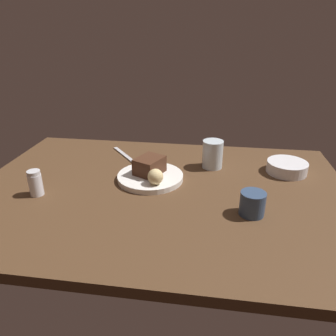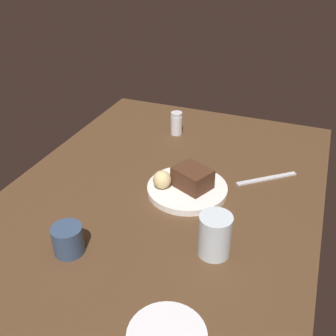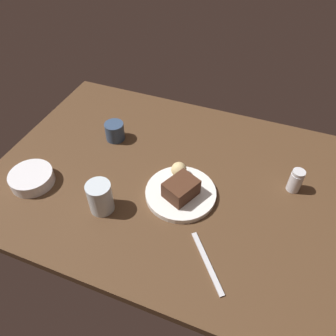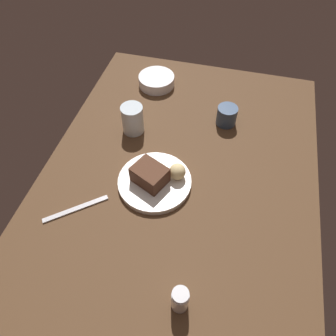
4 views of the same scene
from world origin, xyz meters
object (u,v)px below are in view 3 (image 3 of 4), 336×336
bread_roll (178,171)px  butter_knife (207,263)px  chocolate_cake_slice (181,189)px  dessert_plate (181,193)px  salt_shaker (296,181)px  water_glass (100,197)px  coffee_cup (115,131)px  side_bowl (32,178)px

bread_roll → butter_knife: (17.23, -25.20, -4.05)cm
chocolate_cake_slice → bread_roll: bearing=115.7°
dessert_plate → salt_shaker: 36.01cm
salt_shaker → water_glass: bearing=-151.7°
salt_shaker → coffee_cup: salt_shaker is taller
water_glass → butter_knife: size_ratio=0.53×
bread_roll → butter_knife: 30.80cm
salt_shaker → water_glass: size_ratio=0.80×
water_glass → side_bowl: 26.31cm
dessert_plate → coffee_cup: (-31.79, 17.10, 2.47)cm
bread_roll → butter_knife: bread_roll is taller
coffee_cup → dessert_plate: bearing=-28.3°
salt_shaker → butter_knife: bearing=-117.7°
chocolate_cake_slice → coffee_cup: 37.10cm
salt_shaker → butter_knife: 39.29cm
chocolate_cake_slice → side_bowl: bearing=-166.8°
water_glass → side_bowl: (-26.12, 1.00, -3.02)cm
dessert_plate → coffee_cup: bearing=151.7°
side_bowl → bread_roll: bearing=22.6°
dessert_plate → water_glass: size_ratio=2.19×
bread_roll → coffee_cup: bearing=158.6°
butter_knife → bread_roll: bearing=-5.1°
water_glass → dessert_plate: bearing=33.1°
dessert_plate → salt_shaker: salt_shaker is taller
chocolate_cake_slice → bread_roll: size_ratio=1.91×
side_bowl → coffee_cup: (14.70, 29.38, 1.33)cm
bread_roll → coffee_cup: size_ratio=0.72×
dessert_plate → salt_shaker: (32.49, 15.23, 3.07)cm
salt_shaker → coffee_cup: (-64.28, 1.87, -0.60)cm
side_bowl → water_glass: bearing=-2.2°
dessert_plate → chocolate_cake_slice: size_ratio=2.31×
dessert_plate → chocolate_cake_slice: chocolate_cake_slice is taller
dessert_plate → side_bowl: side_bowl is taller
water_glass → side_bowl: bearing=177.8°
dessert_plate → salt_shaker: bearing=25.1°
coffee_cup → chocolate_cake_slice: bearing=-29.6°
side_bowl → butter_knife: bearing=-6.7°
bread_roll → coffee_cup: same height
salt_shaker → dessert_plate: bearing=-154.9°
chocolate_cake_slice → coffee_cup: bearing=150.4°
chocolate_cake_slice → side_bowl: (-46.93, -11.04, -2.54)cm
coffee_cup → water_glass: bearing=-69.4°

